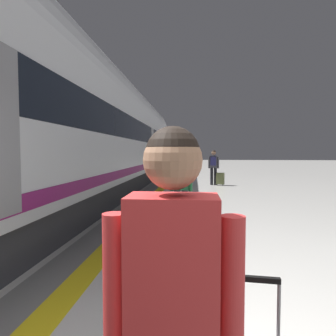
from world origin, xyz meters
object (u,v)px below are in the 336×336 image
(traveller_foreground, at_px, (173,315))
(duffel_bag_near, at_px, (165,222))
(passenger_mid, at_px, (214,164))
(suitcase_mid, at_px, (220,179))
(high_speed_train, at_px, (71,123))
(passenger_near, at_px, (181,183))

(traveller_foreground, xyz_separation_m, duffel_bag_near, (-0.52, 5.08, -0.87))
(passenger_mid, height_order, suitcase_mid, passenger_mid)
(suitcase_mid, bearing_deg, high_speed_train, -128.95)
(duffel_bag_near, bearing_deg, suitcase_mid, 77.09)
(passenger_mid, bearing_deg, suitcase_mid, -28.44)
(passenger_near, bearing_deg, passenger_mid, 81.24)
(passenger_near, distance_m, passenger_mid, 8.35)
(high_speed_train, xyz_separation_m, duffel_bag_near, (3.04, -2.23, -2.35))
(high_speed_train, distance_m, passenger_near, 4.17)
(traveller_foreground, distance_m, suitcase_mid, 13.52)
(duffel_bag_near, xyz_separation_m, suitcase_mid, (1.92, 8.36, 0.19))
(passenger_near, height_order, suitcase_mid, passenger_near)
(passenger_near, bearing_deg, high_speed_train, 149.81)
(duffel_bag_near, bearing_deg, passenger_mid, 79.43)
(traveller_foreground, relative_size, suitcase_mid, 2.80)
(high_speed_train, relative_size, traveller_foreground, 20.08)
(duffel_bag_near, xyz_separation_m, passenger_mid, (1.59, 8.53, 0.88))
(high_speed_train, distance_m, traveller_foreground, 8.26)
(traveller_foreground, bearing_deg, high_speed_train, 115.97)
(traveller_foreground, xyz_separation_m, passenger_near, (-0.20, 5.35, -0.05))
(passenger_mid, bearing_deg, traveller_foreground, -94.49)
(duffel_bag_near, height_order, passenger_mid, passenger_mid)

